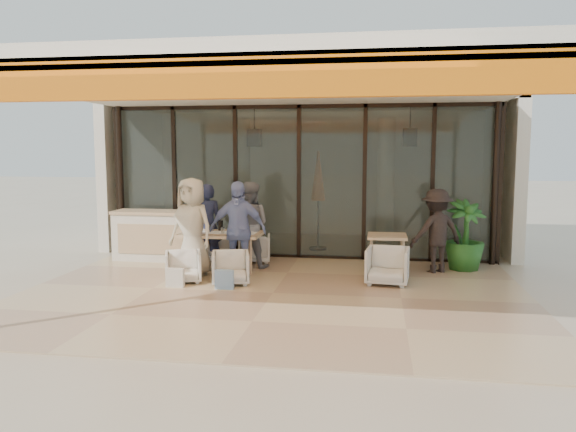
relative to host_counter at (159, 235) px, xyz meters
name	(u,v)px	position (x,y,z in m)	size (l,w,h in m)	color
ground	(273,294)	(2.81, -2.30, -0.53)	(70.00, 70.00, 0.00)	#C6B293
terrace_floor	(273,294)	(2.81, -2.30, -0.53)	(8.00, 6.00, 0.01)	tan
terrace_structure	(269,84)	(2.81, -2.56, 2.72)	(8.00, 6.00, 3.40)	silver
glass_storefront	(299,183)	(2.81, 0.70, 1.07)	(8.08, 0.10, 3.20)	#9EADA3
interior_block	(312,152)	(2.82, 3.02, 1.70)	(9.05, 3.62, 3.52)	silver
host_counter	(159,235)	(0.00, 0.00, 0.00)	(1.85, 0.65, 1.04)	silver
dining_table	(221,236)	(1.55, -0.81, 0.16)	(1.50, 0.90, 0.93)	#E3C28A
chair_far_left	(215,244)	(1.14, 0.13, -0.17)	(0.69, 0.65, 0.71)	silver
chair_far_right	(255,247)	(1.98, 0.13, -0.21)	(0.62, 0.58, 0.63)	silver
chair_near_left	(183,265)	(1.14, -1.77, -0.23)	(0.59, 0.55, 0.61)	silver
chair_near_right	(231,266)	(1.98, -1.77, -0.22)	(0.61, 0.57, 0.63)	silver
diner_navy	(207,225)	(1.14, -0.37, 0.28)	(0.59, 0.39, 1.63)	#191E38
diner_grey	(249,225)	(1.98, -0.37, 0.31)	(0.81, 0.63, 1.68)	slate
diner_cream	(192,228)	(1.14, -1.27, 0.36)	(0.87, 0.57, 1.79)	beige
diner_periwinkle	(237,230)	(1.98, -1.27, 0.34)	(1.02, 0.42, 1.74)	#7784C7
tote_bag_cream	(175,278)	(1.14, -2.17, -0.36)	(0.30, 0.10, 0.34)	silver
tote_bag_blue	(224,280)	(1.98, -2.17, -0.36)	(0.30, 0.10, 0.34)	#99BFD8
side_table	(387,241)	(4.61, -0.62, 0.11)	(0.70, 0.70, 0.74)	#E3C28A
side_chair	(387,264)	(4.61, -1.37, -0.18)	(0.69, 0.65, 0.71)	silver
standing_woman	(436,231)	(5.51, -0.30, 0.25)	(1.01, 0.58, 1.57)	black
potted_palm	(464,235)	(6.06, 0.01, 0.14)	(0.76, 0.76, 1.35)	#1E5919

